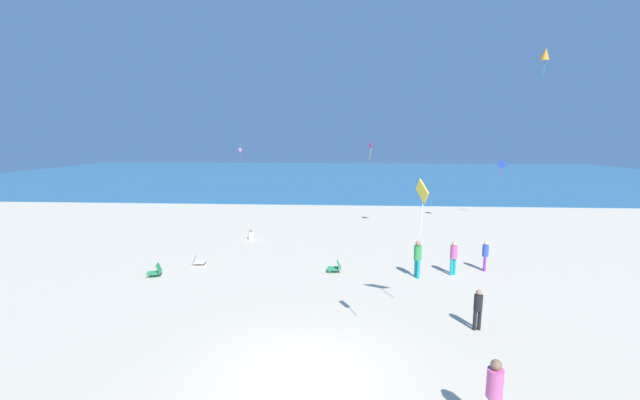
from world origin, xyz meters
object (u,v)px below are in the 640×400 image
(beach_chair_near_camera, at_px, (198,260))
(kite_yellow, at_px, (422,193))
(person_0, at_px, (418,257))
(person_1, at_px, (251,236))
(person_3, at_px, (494,391))
(person_4, at_px, (485,254))
(kite_pink, at_px, (240,151))
(beach_chair_far_left, at_px, (156,271))
(person_5, at_px, (454,256))
(kite_orange, at_px, (545,54))
(beach_chair_mid_beach, at_px, (335,267))
(person_2, at_px, (478,307))
(kite_magenta, at_px, (371,147))
(kite_blue, at_px, (502,165))

(beach_chair_near_camera, relative_size, kite_yellow, 0.46)
(person_0, xyz_separation_m, person_1, (-9.19, 6.11, -0.75))
(person_3, bearing_deg, person_4, -104.35)
(person_4, bearing_deg, person_0, -141.52)
(beach_chair_near_camera, relative_size, person_0, 0.40)
(kite_yellow, bearing_deg, kite_pink, 113.01)
(person_3, distance_m, person_4, 11.18)
(beach_chair_far_left, height_order, person_5, person_5)
(kite_orange, bearing_deg, kite_pink, 143.29)
(beach_chair_far_left, bearing_deg, person_5, 169.85)
(person_5, xyz_separation_m, kite_yellow, (-3.08, -7.50, 3.98))
(beach_chair_mid_beach, height_order, beach_chair_far_left, beach_chair_far_left)
(person_2, distance_m, kite_yellow, 5.26)
(person_3, distance_m, person_5, 10.08)
(person_3, distance_m, kite_magenta, 28.38)
(beach_chair_mid_beach, bearing_deg, beach_chair_far_left, 6.37)
(beach_chair_mid_beach, xyz_separation_m, kite_orange, (11.96, 6.54, 10.87))
(beach_chair_far_left, height_order, kite_orange, kite_orange)
(person_4, bearing_deg, kite_yellow, -100.17)
(beach_chair_far_left, height_order, person_4, person_4)
(person_4, height_order, kite_yellow, kite_yellow)
(person_3, height_order, kite_blue, kite_blue)
(beach_chair_mid_beach, relative_size, person_3, 0.39)
(beach_chair_mid_beach, xyz_separation_m, person_3, (3.62, -9.93, 0.73))
(person_0, xyz_separation_m, kite_yellow, (-1.34, -7.05, 3.91))
(person_0, relative_size, person_1, 2.56)
(person_2, bearing_deg, kite_pink, -161.24)
(person_2, relative_size, person_5, 0.87)
(person_1, distance_m, kite_orange, 20.54)
(kite_pink, bearing_deg, kite_yellow, -66.99)
(kite_yellow, bearing_deg, kite_magenta, 89.16)
(beach_chair_mid_beach, relative_size, person_1, 0.98)
(person_0, xyz_separation_m, kite_magenta, (-0.97, 18.55, 4.53))
(beach_chair_far_left, bearing_deg, beach_chair_near_camera, -140.80)
(beach_chair_mid_beach, height_order, kite_orange, kite_orange)
(beach_chair_mid_beach, bearing_deg, person_1, -47.11)
(person_5, xyz_separation_m, kite_pink, (-16.24, 23.50, 4.00))
(person_5, bearing_deg, kite_pink, 5.25)
(person_3, xyz_separation_m, kite_yellow, (-1.21, 2.41, 3.93))
(kite_orange, relative_size, kite_yellow, 1.08)
(person_5, bearing_deg, kite_orange, -74.03)
(beach_chair_mid_beach, xyz_separation_m, person_0, (3.75, -0.47, 0.74))
(person_3, height_order, kite_pink, kite_pink)
(person_2, bearing_deg, beach_chair_far_left, -117.49)
(person_0, relative_size, kite_blue, 1.22)
(person_4, xyz_separation_m, kite_magenta, (-4.39, 17.40, 4.69))
(kite_magenta, bearing_deg, beach_chair_near_camera, -119.31)
(person_0, distance_m, kite_orange, 14.81)
(person_2, distance_m, kite_blue, 20.67)
(person_5, distance_m, kite_magenta, 18.87)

